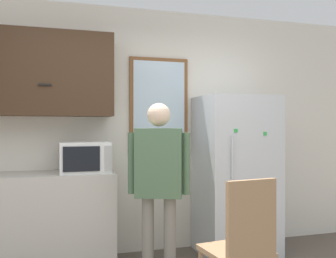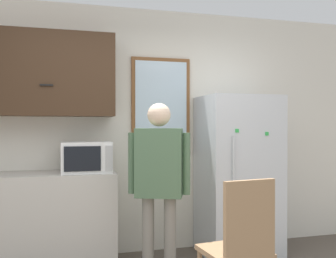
# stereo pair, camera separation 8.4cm
# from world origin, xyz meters

# --- Properties ---
(back_wall) EXTENTS (6.00, 0.06, 2.70)m
(back_wall) POSITION_xyz_m (0.00, 2.00, 1.35)
(back_wall) COLOR silver
(back_wall) RESTS_ON ground_plane
(counter) EXTENTS (2.01, 0.55, 0.94)m
(counter) POSITION_xyz_m (-1.20, 1.69, 0.47)
(counter) COLOR #BCB7AD
(counter) RESTS_ON ground_plane
(upper_cabinets) EXTENTS (2.01, 0.39, 0.83)m
(upper_cabinets) POSITION_xyz_m (-1.20, 1.78, 1.91)
(upper_cabinets) COLOR #3D2819
(microwave) EXTENTS (0.48, 0.39, 0.30)m
(microwave) POSITION_xyz_m (-0.47, 1.65, 1.09)
(microwave) COLOR white
(microwave) RESTS_ON counter
(person) EXTENTS (0.54, 0.36, 1.61)m
(person) POSITION_xyz_m (0.15, 1.18, 0.97)
(person) COLOR gray
(person) RESTS_ON ground_plane
(refrigerator) EXTENTS (0.79, 0.72, 1.72)m
(refrigerator) POSITION_xyz_m (1.14, 1.61, 0.86)
(refrigerator) COLOR silver
(refrigerator) RESTS_ON ground_plane
(chair) EXTENTS (0.50, 0.50, 1.02)m
(chair) POSITION_xyz_m (0.58, 0.38, 0.55)
(chair) COLOR #997551
(chair) RESTS_ON ground_plane
(window) EXTENTS (0.67, 0.05, 1.08)m
(window) POSITION_xyz_m (0.36, 1.95, 1.62)
(window) COLOR brown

